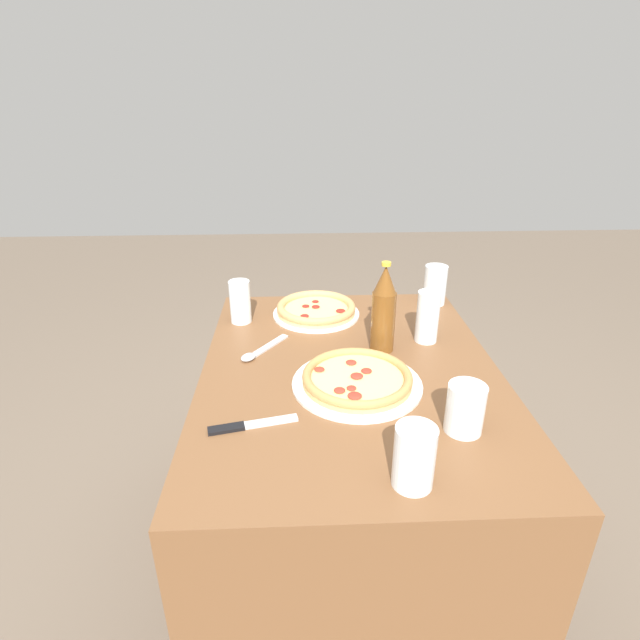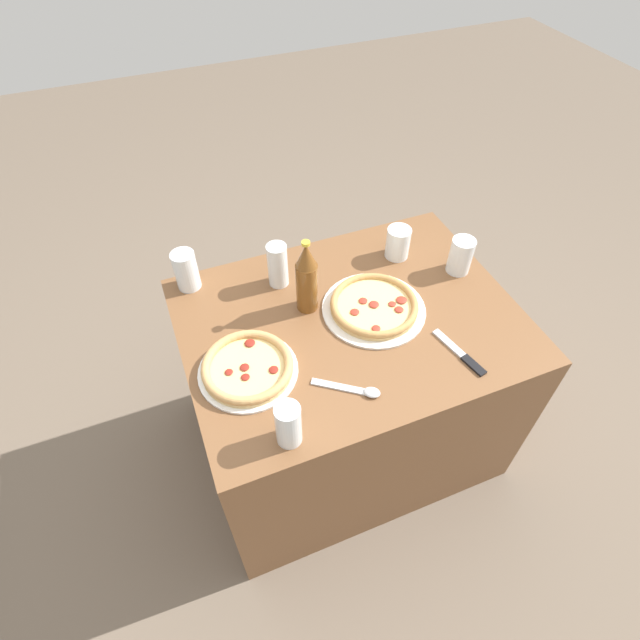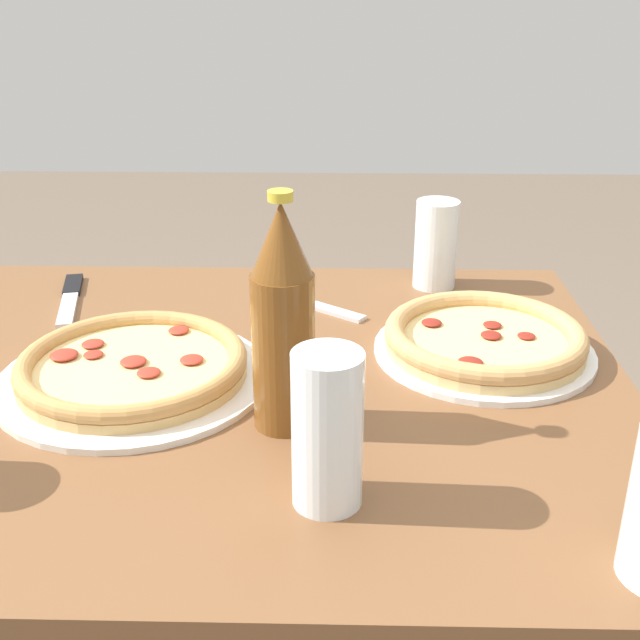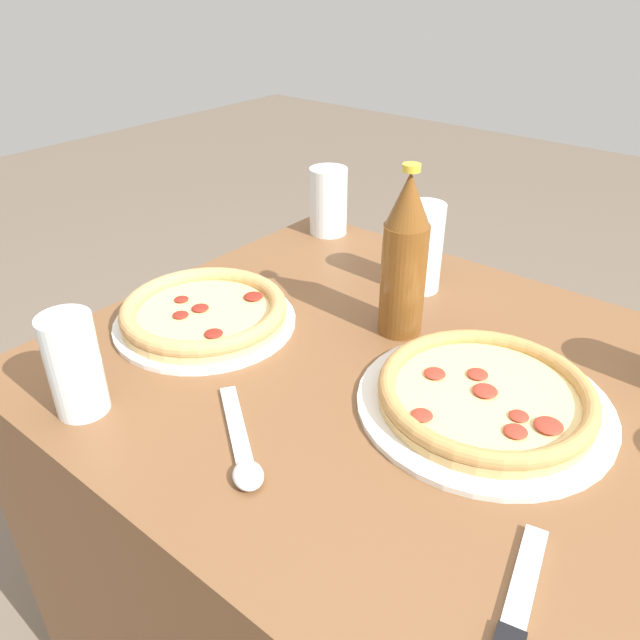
{
  "view_description": "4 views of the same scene",
  "coord_description": "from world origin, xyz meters",
  "views": [
    {
      "loc": [
        -1.13,
        0.13,
        1.37
      ],
      "look_at": [
        0.16,
        0.07,
        0.78
      ],
      "focal_mm": 28.0,
      "sensor_mm": 36.0,
      "label": 1
    },
    {
      "loc": [
        0.47,
        0.92,
        1.84
      ],
      "look_at": [
        0.12,
        0.04,
        0.78
      ],
      "focal_mm": 28.0,
      "sensor_mm": 36.0,
      "label": 2
    },
    {
      "loc": [
        0.16,
        -0.85,
        1.16
      ],
      "look_at": [
        0.14,
        0.06,
        0.76
      ],
      "focal_mm": 45.0,
      "sensor_mm": 36.0,
      "label": 3
    },
    {
      "loc": [
        -0.31,
        0.61,
        1.21
      ],
      "look_at": [
        0.15,
        0.04,
        0.77
      ],
      "focal_mm": 35.0,
      "sensor_mm": 36.0,
      "label": 4
    }
  ],
  "objects": [
    {
      "name": "ground_plane",
      "position": [
        0.0,
        0.0,
        0.0
      ],
      "size": [
        8.0,
        8.0,
        0.0
      ],
      "primitive_type": "plane",
      "color": "#6B5B4C"
    },
    {
      "name": "table",
      "position": [
        0.0,
        0.0,
        0.35
      ],
      "size": [
        1.03,
        0.78,
        0.7
      ],
      "color": "brown",
      "rests_on": "ground_plane"
    },
    {
      "name": "pizza_veggie",
      "position": [
        -0.08,
        -0.01,
        0.72
      ],
      "size": [
        0.32,
        0.32,
        0.04
      ],
      "color": "silver",
      "rests_on": "table"
    },
    {
      "name": "pizza_margherita",
      "position": [
        0.35,
        0.08,
        0.72
      ],
      "size": [
        0.28,
        0.28,
        0.04
      ],
      "color": "white",
      "rests_on": "table"
    },
    {
      "name": "glass_water",
      "position": [
        -0.42,
        -0.07,
        0.76
      ],
      "size": [
        0.08,
        0.08,
        0.12
      ],
      "color": "white",
      "rests_on": "table"
    },
    {
      "name": "glass_cola",
      "position": [
        0.31,
        0.32,
        0.77
      ],
      "size": [
        0.07,
        0.07,
        0.13
      ],
      "color": "white",
      "rests_on": "table"
    },
    {
      "name": "glass_orange_juice",
      "position": [
        0.15,
        -0.24,
        0.77
      ],
      "size": [
        0.07,
        0.07,
        0.15
      ],
      "color": "white",
      "rests_on": "table"
    },
    {
      "name": "glass_iced_tea",
      "position": [
        0.43,
        -0.33,
        0.76
      ],
      "size": [
        0.08,
        0.08,
        0.13
      ],
      "color": "white",
      "rests_on": "table"
    },
    {
      "name": "glass_mango_juice",
      "position": [
        -0.27,
        -0.22,
        0.76
      ],
      "size": [
        0.08,
        0.08,
        0.11
      ],
      "color": "white",
      "rests_on": "table"
    },
    {
      "name": "beer_bottle",
      "position": [
        0.11,
        -0.1,
        0.83
      ],
      "size": [
        0.07,
        0.07,
        0.26
      ],
      "color": "brown",
      "rests_on": "table"
    },
    {
      "name": "knife",
      "position": [
        -0.24,
        0.25,
        0.71
      ],
      "size": [
        0.07,
        0.2,
        0.01
      ],
      "color": "black",
      "rests_on": "table"
    },
    {
      "name": "spoon",
      "position": [
        0.09,
        0.25,
        0.71
      ],
      "size": [
        0.17,
        0.13,
        0.02
      ],
      "color": "silver",
      "rests_on": "table"
    }
  ]
}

